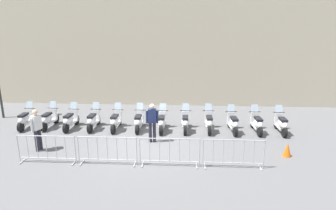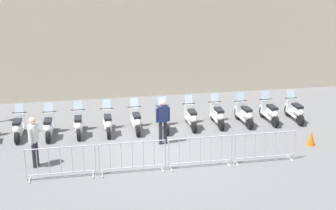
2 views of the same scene
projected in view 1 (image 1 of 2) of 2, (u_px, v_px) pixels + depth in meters
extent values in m
plane|color=slate|center=(145.00, 145.00, 12.08)|extent=(120.00, 120.00, 0.00)
cylinder|color=black|center=(33.00, 119.00, 14.79)|extent=(0.18, 0.49, 0.48)
cylinder|color=black|center=(21.00, 127.00, 13.59)|extent=(0.18, 0.49, 0.48)
cube|color=white|center=(27.00, 122.00, 14.18)|extent=(0.35, 0.89, 0.10)
ellipsoid|color=white|center=(24.00, 119.00, 13.85)|extent=(0.42, 0.87, 0.40)
cube|color=black|center=(23.00, 115.00, 13.82)|extent=(0.33, 0.62, 0.10)
cube|color=white|center=(30.00, 115.00, 14.53)|extent=(0.35, 0.17, 0.60)
cylinder|color=black|center=(30.00, 108.00, 14.44)|extent=(0.56, 0.08, 0.04)
cube|color=silver|center=(30.00, 105.00, 14.44)|extent=(0.33, 0.16, 0.35)
cube|color=white|center=(32.00, 114.00, 14.72)|extent=(0.22, 0.33, 0.06)
cylinder|color=black|center=(56.00, 119.00, 14.83)|extent=(0.14, 0.48, 0.48)
cylinder|color=black|center=(44.00, 127.00, 13.64)|extent=(0.14, 0.48, 0.48)
cube|color=white|center=(50.00, 122.00, 14.23)|extent=(0.28, 0.87, 0.10)
ellipsoid|color=white|center=(47.00, 119.00, 13.89)|extent=(0.36, 0.84, 0.40)
cube|color=black|center=(47.00, 115.00, 13.87)|extent=(0.28, 0.60, 0.10)
cube|color=white|center=(54.00, 114.00, 14.57)|extent=(0.34, 0.14, 0.60)
cylinder|color=black|center=(53.00, 108.00, 14.49)|extent=(0.56, 0.04, 0.04)
cube|color=silver|center=(53.00, 104.00, 14.49)|extent=(0.32, 0.14, 0.35)
cube|color=white|center=(55.00, 114.00, 14.76)|extent=(0.20, 0.32, 0.06)
cylinder|color=black|center=(76.00, 120.00, 14.66)|extent=(0.14, 0.48, 0.48)
cylinder|color=black|center=(66.00, 128.00, 13.47)|extent=(0.14, 0.48, 0.48)
cube|color=white|center=(71.00, 123.00, 14.06)|extent=(0.28, 0.87, 0.10)
ellipsoid|color=white|center=(68.00, 120.00, 13.72)|extent=(0.36, 0.84, 0.40)
cube|color=black|center=(68.00, 116.00, 13.70)|extent=(0.28, 0.60, 0.10)
cube|color=white|center=(74.00, 115.00, 14.40)|extent=(0.34, 0.14, 0.60)
cylinder|color=black|center=(74.00, 109.00, 14.32)|extent=(0.56, 0.04, 0.04)
cube|color=silver|center=(74.00, 105.00, 14.32)|extent=(0.32, 0.14, 0.35)
cube|color=white|center=(76.00, 115.00, 14.59)|extent=(0.20, 0.32, 0.06)
cylinder|color=black|center=(98.00, 120.00, 14.64)|extent=(0.15, 0.48, 0.48)
cylinder|color=black|center=(90.00, 128.00, 13.45)|extent=(0.15, 0.48, 0.48)
cube|color=white|center=(94.00, 123.00, 14.04)|extent=(0.30, 0.87, 0.10)
ellipsoid|color=white|center=(92.00, 120.00, 13.71)|extent=(0.38, 0.85, 0.40)
cube|color=black|center=(92.00, 116.00, 13.68)|extent=(0.29, 0.61, 0.10)
cube|color=white|center=(96.00, 115.00, 14.38)|extent=(0.34, 0.15, 0.60)
cylinder|color=black|center=(96.00, 109.00, 14.30)|extent=(0.56, 0.05, 0.04)
cube|color=silver|center=(96.00, 105.00, 14.30)|extent=(0.32, 0.15, 0.35)
cube|color=white|center=(98.00, 115.00, 14.57)|extent=(0.21, 0.32, 0.06)
cylinder|color=black|center=(119.00, 121.00, 14.54)|extent=(0.15, 0.48, 0.48)
cylinder|color=black|center=(113.00, 129.00, 13.34)|extent=(0.15, 0.48, 0.48)
cube|color=white|center=(116.00, 124.00, 13.93)|extent=(0.30, 0.87, 0.10)
ellipsoid|color=white|center=(115.00, 121.00, 13.60)|extent=(0.38, 0.85, 0.40)
cube|color=black|center=(115.00, 116.00, 13.57)|extent=(0.29, 0.61, 0.10)
cube|color=white|center=(118.00, 116.00, 14.28)|extent=(0.34, 0.15, 0.60)
cylinder|color=black|center=(118.00, 110.00, 14.19)|extent=(0.56, 0.05, 0.04)
cube|color=silver|center=(118.00, 106.00, 14.19)|extent=(0.32, 0.15, 0.35)
cube|color=white|center=(119.00, 116.00, 14.47)|extent=(0.21, 0.32, 0.06)
cylinder|color=black|center=(141.00, 121.00, 14.50)|extent=(0.16, 0.49, 0.48)
cylinder|color=black|center=(137.00, 129.00, 13.30)|extent=(0.16, 0.49, 0.48)
cube|color=white|center=(139.00, 124.00, 13.89)|extent=(0.31, 0.88, 0.10)
ellipsoid|color=white|center=(138.00, 121.00, 13.56)|extent=(0.39, 0.85, 0.40)
cube|color=black|center=(138.00, 117.00, 13.53)|extent=(0.30, 0.61, 0.10)
cube|color=white|center=(140.00, 116.00, 14.24)|extent=(0.35, 0.15, 0.60)
cylinder|color=black|center=(140.00, 110.00, 14.15)|extent=(0.56, 0.06, 0.04)
cube|color=silver|center=(140.00, 106.00, 14.15)|extent=(0.33, 0.15, 0.35)
cube|color=white|center=(141.00, 116.00, 14.43)|extent=(0.21, 0.33, 0.06)
cylinder|color=black|center=(163.00, 122.00, 14.39)|extent=(0.15, 0.48, 0.48)
cylinder|color=black|center=(161.00, 130.00, 13.19)|extent=(0.15, 0.48, 0.48)
cube|color=white|center=(162.00, 125.00, 13.78)|extent=(0.30, 0.88, 0.10)
ellipsoid|color=white|center=(162.00, 122.00, 13.45)|extent=(0.38, 0.85, 0.40)
cube|color=black|center=(162.00, 117.00, 13.42)|extent=(0.30, 0.61, 0.10)
cube|color=white|center=(163.00, 117.00, 14.13)|extent=(0.34, 0.15, 0.60)
cylinder|color=black|center=(163.00, 111.00, 14.04)|extent=(0.56, 0.05, 0.04)
cube|color=silver|center=(163.00, 107.00, 14.04)|extent=(0.32, 0.15, 0.35)
cube|color=white|center=(163.00, 117.00, 14.32)|extent=(0.21, 0.33, 0.06)
cylinder|color=black|center=(185.00, 122.00, 14.38)|extent=(0.15, 0.48, 0.48)
cylinder|color=black|center=(185.00, 130.00, 13.19)|extent=(0.15, 0.48, 0.48)
cube|color=white|center=(185.00, 125.00, 13.77)|extent=(0.29, 0.87, 0.10)
ellipsoid|color=white|center=(185.00, 122.00, 13.44)|extent=(0.37, 0.85, 0.40)
cube|color=black|center=(185.00, 117.00, 13.42)|extent=(0.29, 0.60, 0.10)
cube|color=white|center=(185.00, 117.00, 14.12)|extent=(0.34, 0.15, 0.60)
cylinder|color=black|center=(186.00, 111.00, 14.04)|extent=(0.56, 0.05, 0.04)
cube|color=silver|center=(186.00, 107.00, 14.04)|extent=(0.32, 0.15, 0.35)
cube|color=white|center=(186.00, 117.00, 14.31)|extent=(0.21, 0.32, 0.06)
cylinder|color=black|center=(208.00, 122.00, 14.36)|extent=(0.15, 0.48, 0.48)
cylinder|color=black|center=(210.00, 130.00, 13.17)|extent=(0.15, 0.48, 0.48)
cube|color=white|center=(209.00, 125.00, 13.75)|extent=(0.30, 0.87, 0.10)
ellipsoid|color=white|center=(209.00, 122.00, 13.42)|extent=(0.38, 0.85, 0.40)
cube|color=black|center=(209.00, 118.00, 13.40)|extent=(0.30, 0.61, 0.10)
cube|color=white|center=(208.00, 117.00, 14.10)|extent=(0.34, 0.15, 0.60)
cylinder|color=black|center=(208.00, 111.00, 14.02)|extent=(0.56, 0.05, 0.04)
cube|color=silver|center=(208.00, 107.00, 14.02)|extent=(0.32, 0.15, 0.35)
cube|color=white|center=(208.00, 117.00, 14.29)|extent=(0.21, 0.33, 0.06)
cylinder|color=black|center=(230.00, 123.00, 14.21)|extent=(0.18, 0.49, 0.48)
cylinder|color=black|center=(235.00, 131.00, 13.02)|extent=(0.18, 0.49, 0.48)
cube|color=white|center=(232.00, 126.00, 13.60)|extent=(0.36, 0.89, 0.10)
ellipsoid|color=white|center=(234.00, 123.00, 13.27)|extent=(0.44, 0.87, 0.40)
cube|color=black|center=(234.00, 119.00, 13.25)|extent=(0.33, 0.62, 0.10)
cube|color=white|center=(231.00, 118.00, 13.95)|extent=(0.35, 0.17, 0.60)
cylinder|color=black|center=(231.00, 112.00, 13.87)|extent=(0.56, 0.09, 0.04)
cube|color=silver|center=(231.00, 108.00, 13.87)|extent=(0.33, 0.17, 0.35)
cube|color=white|center=(230.00, 118.00, 14.14)|extent=(0.23, 0.34, 0.06)
cylinder|color=black|center=(253.00, 123.00, 14.18)|extent=(0.17, 0.49, 0.48)
cylinder|color=black|center=(260.00, 132.00, 12.98)|extent=(0.17, 0.49, 0.48)
cube|color=white|center=(256.00, 126.00, 13.57)|extent=(0.34, 0.89, 0.10)
ellipsoid|color=white|center=(258.00, 123.00, 13.24)|extent=(0.42, 0.86, 0.40)
cube|color=black|center=(258.00, 119.00, 13.21)|extent=(0.32, 0.62, 0.10)
cube|color=white|center=(254.00, 118.00, 13.92)|extent=(0.35, 0.16, 0.60)
cylinder|color=black|center=(255.00, 112.00, 13.84)|extent=(0.56, 0.07, 0.04)
cube|color=silver|center=(255.00, 108.00, 13.84)|extent=(0.33, 0.16, 0.35)
cube|color=white|center=(253.00, 118.00, 14.11)|extent=(0.22, 0.33, 0.06)
cylinder|color=black|center=(276.00, 124.00, 14.10)|extent=(0.15, 0.48, 0.48)
cylinder|color=black|center=(285.00, 132.00, 12.90)|extent=(0.15, 0.48, 0.48)
cube|color=white|center=(280.00, 127.00, 13.49)|extent=(0.29, 0.87, 0.10)
ellipsoid|color=white|center=(283.00, 124.00, 13.16)|extent=(0.37, 0.85, 0.40)
cube|color=black|center=(283.00, 119.00, 13.13)|extent=(0.29, 0.60, 0.10)
cube|color=white|center=(278.00, 119.00, 13.84)|extent=(0.34, 0.15, 0.60)
cylinder|color=black|center=(279.00, 112.00, 13.75)|extent=(0.56, 0.05, 0.04)
cube|color=silver|center=(279.00, 108.00, 13.75)|extent=(0.32, 0.15, 0.35)
cube|color=white|center=(277.00, 118.00, 14.03)|extent=(0.21, 0.32, 0.06)
cube|color=#B2B5B7|center=(23.00, 161.00, 10.54)|extent=(0.05, 0.44, 0.04)
cube|color=#B2B5B7|center=(74.00, 163.00, 10.43)|extent=(0.05, 0.44, 0.04)
cylinder|color=#B2B5B7|center=(19.00, 149.00, 10.42)|extent=(0.04, 0.04, 1.05)
cylinder|color=#B2B5B7|center=(75.00, 150.00, 10.30)|extent=(0.04, 0.04, 1.05)
cylinder|color=#B2B5B7|center=(45.00, 136.00, 10.22)|extent=(2.14, 0.10, 0.04)
cylinder|color=#B2B5B7|center=(48.00, 158.00, 10.45)|extent=(2.14, 0.10, 0.04)
cylinder|color=#B2B5B7|center=(28.00, 147.00, 10.37)|extent=(0.02, 0.02, 0.87)
cylinder|color=#B2B5B7|center=(37.00, 147.00, 10.35)|extent=(0.02, 0.02, 0.87)
cylinder|color=#B2B5B7|center=(46.00, 147.00, 10.33)|extent=(0.02, 0.02, 0.87)
cylinder|color=#B2B5B7|center=(56.00, 147.00, 10.31)|extent=(0.02, 0.02, 0.87)
cylinder|color=#B2B5B7|center=(66.00, 148.00, 10.29)|extent=(0.02, 0.02, 0.87)
cube|color=#B2B5B7|center=(82.00, 163.00, 10.42)|extent=(0.05, 0.44, 0.04)
cube|color=#B2B5B7|center=(135.00, 164.00, 10.31)|extent=(0.05, 0.44, 0.04)
cylinder|color=#B2B5B7|center=(78.00, 150.00, 10.29)|extent=(0.04, 0.04, 1.05)
cylinder|color=#B2B5B7|center=(137.00, 152.00, 10.17)|extent=(0.04, 0.04, 1.05)
cylinder|color=#B2B5B7|center=(107.00, 137.00, 10.10)|extent=(2.14, 0.10, 0.04)
cylinder|color=#B2B5B7|center=(108.00, 160.00, 10.32)|extent=(2.14, 0.10, 0.04)
cylinder|color=#B2B5B7|center=(88.00, 148.00, 10.25)|extent=(0.02, 0.02, 0.87)
cylinder|color=#B2B5B7|center=(98.00, 148.00, 10.23)|extent=(0.02, 0.02, 0.87)
cylinder|color=#B2B5B7|center=(107.00, 149.00, 10.21)|extent=(0.02, 0.02, 0.87)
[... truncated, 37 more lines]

